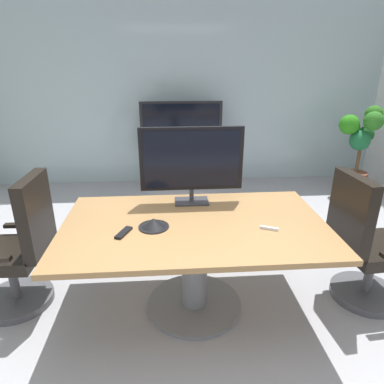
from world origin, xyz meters
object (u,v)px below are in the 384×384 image
Objects in this scene: office_chair_left at (20,254)px; remote_control at (124,233)px; conference_table at (194,246)px; conference_phone at (154,223)px; office_chair_right at (364,250)px; tv_monitor at (192,161)px; wall_display_unit at (182,159)px; potted_plant at (360,142)px.

remote_control is at bearing 74.42° from office_chair_left.
conference_table is at bearing 85.78° from office_chair_left.
office_chair_right is at bearing 1.18° from conference_phone.
conference_phone is (-0.31, -0.44, -0.33)m from tv_monitor.
conference_phone is at bearing 45.35° from remote_control.
tv_monitor reaches higher than conference_table.
conference_phone is 1.29× the size of remote_control.
office_chair_left reaches higher than remote_control.
conference_phone is (-1.65, -0.03, 0.32)m from office_chair_right.
office_chair_right is at bearing -64.59° from wall_display_unit.
wall_display_unit is at bearing 171.18° from potted_plant.
office_chair_right is (1.35, -0.01, -0.10)m from conference_table.
office_chair_left is 2.98m from wall_display_unit.
conference_table is 1.36m from office_chair_left.
conference_phone is at bearing -96.68° from wall_display_unit.
wall_display_unit is (1.38, 2.63, -0.01)m from office_chair_left.
potted_plant reaches higher than office_chair_left.
conference_table is 2.32× the size of tv_monitor.
potted_plant is (2.59, 2.38, 0.20)m from conference_table.
office_chair_left is 4.54m from potted_plant.
conference_phone reaches higher than conference_table.
office_chair_right is 4.95× the size of conference_phone.
wall_display_unit is 5.95× the size of conference_phone.
office_chair_left is 4.95× the size of conference_phone.
tv_monitor is 0.63m from conference_phone.
office_chair_left and office_chair_right have the same top height.
tv_monitor is 2.46m from wall_display_unit.
conference_table is at bearing 36.93° from remote_control.
tv_monitor is at bearing 88.91° from conference_table.
remote_control is (-3.09, -2.50, -0.00)m from potted_plant.
wall_display_unit is at bearing 153.98° from office_chair_left.
conference_table is 1.53× the size of potted_plant.
wall_display_unit is (0.03, 2.77, -0.12)m from conference_table.
office_chair_left is at bearing -117.70° from wall_display_unit.
office_chair_right is 1.55m from tv_monitor.
potted_plant is (2.58, 1.97, -0.35)m from tv_monitor.
conference_table is 1.78× the size of office_chair_right.
office_chair_left is at bearing -150.41° from potted_plant.
office_chair_left is 2.71m from office_chair_right.
conference_phone is at bearing -140.06° from potted_plant.
conference_phone is 0.22m from remote_control.
office_chair_left is at bearing -174.14° from remote_control.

